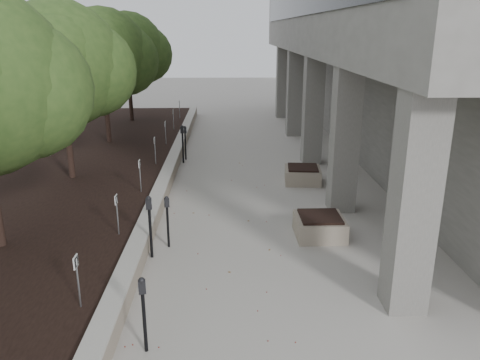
{
  "coord_description": "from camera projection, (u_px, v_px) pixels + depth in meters",
  "views": [
    {
      "loc": [
        0.18,
        -6.59,
        4.91
      ],
      "look_at": [
        0.52,
        5.83,
        0.95
      ],
      "focal_mm": 35.34,
      "sensor_mm": 36.0,
      "label": 1
    }
  ],
  "objects": [
    {
      "name": "planter_back",
      "position": [
        303.0,
        174.0,
        15.84
      ],
      "size": [
        1.28,
        1.28,
        0.55
      ],
      "primitive_type": null,
      "rotation": [
        0.0,
        0.0,
        -0.09
      ],
      "color": "#A29480",
      "rests_on": "ground"
    },
    {
      "name": "crabapple_tree_4",
      "position": [
        104.0,
        76.0,
        19.07
      ],
      "size": [
        4.6,
        4.0,
        5.44
      ],
      "primitive_type": null,
      "color": "#2D4A1C",
      "rests_on": "planting_bed"
    },
    {
      "name": "crabapple_tree_5",
      "position": [
        128.0,
        67.0,
        23.83
      ],
      "size": [
        4.6,
        4.0,
        5.44
      ],
      "primitive_type": null,
      "color": "#2D4A1C",
      "rests_on": "planting_bed"
    },
    {
      "name": "parking_sign_3",
      "position": [
        117.0,
        215.0,
        10.77
      ],
      "size": [
        0.04,
        0.22,
        0.96
      ],
      "primitive_type": null,
      "color": "black",
      "rests_on": "planting_bed"
    },
    {
      "name": "parking_sign_6",
      "position": [
        166.0,
        133.0,
        19.34
      ],
      "size": [
        0.04,
        0.22,
        0.96
      ],
      "primitive_type": null,
      "color": "black",
      "rests_on": "planting_bed"
    },
    {
      "name": "parking_meter_3",
      "position": [
        168.0,
        222.0,
        11.0
      ],
      "size": [
        0.15,
        0.12,
        1.27
      ],
      "primitive_type": null,
      "rotation": [
        0.0,
        0.0,
        0.32
      ],
      "color": "black",
      "rests_on": "ground"
    },
    {
      "name": "parking_meter_4",
      "position": [
        183.0,
        144.0,
        18.01
      ],
      "size": [
        0.17,
        0.14,
        1.48
      ],
      "primitive_type": null,
      "rotation": [
        0.0,
        0.0,
        -0.27
      ],
      "color": "black",
      "rests_on": "ground"
    },
    {
      "name": "ground",
      "position": [
        218.0,
        342.0,
        7.77
      ],
      "size": [
        90.0,
        90.0,
        0.0
      ],
      "primitive_type": "plane",
      "color": "#ADA89F",
      "rests_on": "ground"
    },
    {
      "name": "planter_front",
      "position": [
        320.0,
        226.0,
        11.7
      ],
      "size": [
        1.19,
        1.19,
        0.55
      ],
      "primitive_type": null,
      "rotation": [
        0.0,
        0.0,
        0.01
      ],
      "color": "#A29480",
      "rests_on": "ground"
    },
    {
      "name": "parking_sign_7",
      "position": [
        173.0,
        119.0,
        22.2
      ],
      "size": [
        0.04,
        0.22,
        0.96
      ],
      "primitive_type": null,
      "color": "black",
      "rests_on": "planting_bed"
    },
    {
      "name": "parking_meter_2",
      "position": [
        150.0,
        227.0,
        10.47
      ],
      "size": [
        0.15,
        0.11,
        1.47
      ],
      "primitive_type": null,
      "rotation": [
        0.0,
        0.0,
        0.06
      ],
      "color": "black",
      "rests_on": "ground"
    },
    {
      "name": "planting_bed",
      "position": [
        62.0,
        174.0,
        16.13
      ],
      "size": [
        7.0,
        26.0,
        0.4
      ],
      "primitive_type": "cube",
      "color": "black",
      "rests_on": "ground"
    },
    {
      "name": "parking_meter_5",
      "position": [
        185.0,
        143.0,
        18.51
      ],
      "size": [
        0.15,
        0.13,
        1.35
      ],
      "primitive_type": null,
      "rotation": [
        0.0,
        0.0,
        -0.27
      ],
      "color": "black",
      "rests_on": "ground"
    },
    {
      "name": "parking_sign_2",
      "position": [
        78.0,
        282.0,
        7.92
      ],
      "size": [
        0.04,
        0.22,
        0.96
      ],
      "primitive_type": null,
      "color": "black",
      "rests_on": "planting_bed"
    },
    {
      "name": "parking_sign_8",
      "position": [
        179.0,
        109.0,
        25.06
      ],
      "size": [
        0.04,
        0.22,
        0.96
      ],
      "primitive_type": null,
      "color": "black",
      "rests_on": "planting_bed"
    },
    {
      "name": "retaining_wall",
      "position": [
        169.0,
        172.0,
        16.21
      ],
      "size": [
        0.39,
        26.0,
        0.5
      ],
      "primitive_type": null,
      "color": "#A29480",
      "rests_on": "ground"
    },
    {
      "name": "crabapple_tree_3",
      "position": [
        63.0,
        92.0,
        14.31
      ],
      "size": [
        4.6,
        4.0,
        5.44
      ],
      "primitive_type": null,
      "color": "#2D4A1C",
      "rests_on": "planting_bed"
    },
    {
      "name": "parking_sign_5",
      "position": [
        155.0,
        151.0,
        16.49
      ],
      "size": [
        0.04,
        0.22,
        0.96
      ],
      "primitive_type": null,
      "color": "black",
      "rests_on": "planting_bed"
    },
    {
      "name": "parking_meter_1",
      "position": [
        144.0,
        315.0,
        7.37
      ],
      "size": [
        0.15,
        0.12,
        1.32
      ],
      "primitive_type": null,
      "rotation": [
        0.0,
        0.0,
        0.21
      ],
      "color": "black",
      "rests_on": "ground"
    },
    {
      "name": "parking_sign_4",
      "position": [
        140.0,
        176.0,
        13.63
      ],
      "size": [
        0.04,
        0.22,
        0.96
      ],
      "primitive_type": null,
      "color": "black",
      "rests_on": "planting_bed"
    },
    {
      "name": "berry_scatter",
      "position": [
        218.0,
        223.0,
        12.52
      ],
      "size": [
        3.3,
        14.1,
        0.02
      ],
      "primitive_type": null,
      "color": "maroon",
      "rests_on": "ground"
    }
  ]
}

